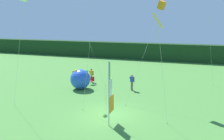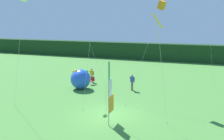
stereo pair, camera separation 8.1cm
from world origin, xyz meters
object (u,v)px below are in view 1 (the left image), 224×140
object	(u,v)px
banner_flag	(110,94)
folding_chair	(92,80)
kite_orange_box_3	(161,6)
person_near_banner	(91,75)
person_mid_field	(132,82)
kite_yellow_diamond_4	(158,25)
inflatable_balloon	(80,79)

from	to	relation	value
banner_flag	folding_chair	world-z (taller)	banner_flag
banner_flag	folding_chair	xyz separation A→B (m)	(-5.66, 9.33, -1.65)
folding_chair	kite_orange_box_3	xyz separation A→B (m)	(7.86, -2.47, 7.87)
person_near_banner	person_mid_field	bearing A→B (deg)	-18.03
folding_chair	kite_yellow_diamond_4	size ratio (longest dim) A/B	0.12
folding_chair	kite_yellow_diamond_4	world-z (taller)	kite_yellow_diamond_4
kite_orange_box_3	person_mid_field	bearing A→B (deg)	149.27
person_near_banner	inflatable_balloon	xyz separation A→B (m)	(0.16, -3.14, 0.21)
inflatable_balloon	kite_yellow_diamond_4	bearing A→B (deg)	-36.62
person_mid_field	kite_orange_box_3	world-z (taller)	kite_orange_box_3
folding_chair	kite_yellow_diamond_4	xyz separation A→B (m)	(8.62, -8.77, 6.32)
person_near_banner	kite_yellow_diamond_4	size ratio (longest dim) A/B	0.21
inflatable_balloon	kite_yellow_diamond_4	size ratio (longest dim) A/B	0.29
banner_flag	kite_yellow_diamond_4	xyz separation A→B (m)	(2.97, 0.57, 4.67)
kite_yellow_diamond_4	folding_chair	bearing A→B (deg)	134.52
folding_chair	kite_orange_box_3	size ratio (longest dim) A/B	0.10
folding_chair	kite_orange_box_3	bearing A→B (deg)	-17.46
person_near_banner	inflatable_balloon	distance (m)	3.15
person_mid_field	kite_yellow_diamond_4	size ratio (longest dim) A/B	0.22
person_mid_field	kite_yellow_diamond_4	distance (m)	10.68
person_near_banner	person_mid_field	world-z (taller)	person_mid_field
person_mid_field	kite_yellow_diamond_4	world-z (taller)	kite_yellow_diamond_4
banner_flag	folding_chair	size ratio (longest dim) A/B	5.07
kite_orange_box_3	kite_yellow_diamond_4	world-z (taller)	kite_orange_box_3
banner_flag	kite_yellow_diamond_4	distance (m)	5.56
banner_flag	inflatable_balloon	bearing A→B (deg)	129.75
banner_flag	folding_chair	distance (m)	11.04
inflatable_balloon	folding_chair	bearing A→B (deg)	79.60
person_mid_field	folding_chair	bearing A→B (deg)	171.79
kite_orange_box_3	person_near_banner	bearing A→B (deg)	157.19
person_mid_field	person_near_banner	bearing A→B (deg)	161.97
banner_flag	person_near_banner	bearing A→B (deg)	120.81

